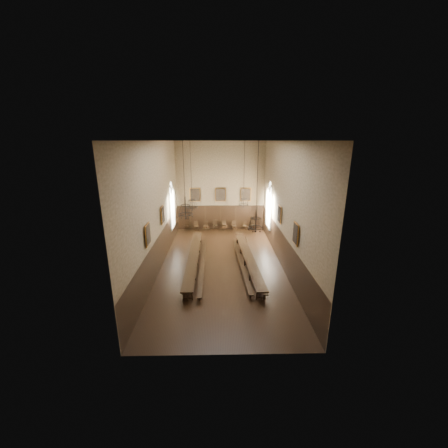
{
  "coord_description": "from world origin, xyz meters",
  "views": [
    {
      "loc": [
        -0.2,
        -18.84,
        9.0
      ],
      "look_at": [
        0.21,
        1.5,
        2.8
      ],
      "focal_mm": 22.0,
      "sensor_mm": 36.0,
      "label": 1
    }
  ],
  "objects_px": {
    "chair_1": "(196,228)",
    "chandelier_front_right": "(256,222)",
    "table_right": "(248,261)",
    "chair_7": "(253,227)",
    "chandelier_back_right": "(244,200)",
    "chandelier_front_left": "(185,210)",
    "bench_right_outer": "(254,261)",
    "bench_left_inner": "(203,263)",
    "table_left": "(194,260)",
    "chair_3": "(216,227)",
    "chair_5": "(234,227)",
    "bench_right_inner": "(241,263)",
    "chandelier_back_left": "(192,203)",
    "chair_0": "(187,227)",
    "chair_6": "(244,227)",
    "chair_2": "(206,228)",
    "chair_4": "(224,227)",
    "bench_left_outer": "(188,263)"
  },
  "relations": [
    {
      "from": "chandelier_front_left",
      "to": "table_right",
      "type": "bearing_deg",
      "value": 30.94
    },
    {
      "from": "chandelier_back_left",
      "to": "chandelier_back_right",
      "type": "xyz_separation_m",
      "value": [
        4.11,
        0.44,
        0.14
      ]
    },
    {
      "from": "bench_left_outer",
      "to": "chair_3",
      "type": "height_order",
      "value": "chair_3"
    },
    {
      "from": "chair_7",
      "to": "chandelier_back_left",
      "type": "relative_size",
      "value": 0.2
    },
    {
      "from": "chair_1",
      "to": "chandelier_back_right",
      "type": "height_order",
      "value": "chandelier_back_right"
    },
    {
      "from": "table_right",
      "to": "chair_5",
      "type": "distance_m",
      "value": 8.57
    },
    {
      "from": "table_left",
      "to": "chandelier_back_left",
      "type": "xyz_separation_m",
      "value": [
        -0.21,
        2.26,
        3.87
      ]
    },
    {
      "from": "table_left",
      "to": "bench_left_inner",
      "type": "xyz_separation_m",
      "value": [
        0.67,
        -0.35,
        -0.13
      ]
    },
    {
      "from": "chandelier_back_right",
      "to": "chair_1",
      "type": "bearing_deg",
      "value": 127.62
    },
    {
      "from": "chair_1",
      "to": "table_left",
      "type": "bearing_deg",
      "value": -104.65
    },
    {
      "from": "bench_right_outer",
      "to": "chair_7",
      "type": "distance_m",
      "value": 8.52
    },
    {
      "from": "chandelier_front_right",
      "to": "chair_1",
      "type": "bearing_deg",
      "value": 111.75
    },
    {
      "from": "chandelier_front_left",
      "to": "chair_5",
      "type": "bearing_deg",
      "value": 71.8
    },
    {
      "from": "chair_3",
      "to": "chair_7",
      "type": "distance_m",
      "value": 4.0
    },
    {
      "from": "bench_right_outer",
      "to": "chair_5",
      "type": "xyz_separation_m",
      "value": [
        -1.05,
        8.34,
        -0.0
      ]
    },
    {
      "from": "chair_0",
      "to": "chandelier_back_left",
      "type": "height_order",
      "value": "chandelier_back_left"
    },
    {
      "from": "chair_1",
      "to": "chandelier_back_right",
      "type": "xyz_separation_m",
      "value": [
        4.35,
        -5.64,
        4.13
      ]
    },
    {
      "from": "table_right",
      "to": "bench_right_inner",
      "type": "distance_m",
      "value": 0.58
    },
    {
      "from": "table_left",
      "to": "chair_3",
      "type": "distance_m",
      "value": 8.61
    },
    {
      "from": "bench_right_inner",
      "to": "chair_3",
      "type": "distance_m",
      "value": 9.03
    },
    {
      "from": "table_right",
      "to": "chair_7",
      "type": "relative_size",
      "value": 10.01
    },
    {
      "from": "chandelier_front_right",
      "to": "table_left",
      "type": "bearing_deg",
      "value": 142.81
    },
    {
      "from": "chandelier_back_right",
      "to": "chandelier_front_left",
      "type": "height_order",
      "value": "same"
    },
    {
      "from": "chair_6",
      "to": "chair_2",
      "type": "bearing_deg",
      "value": -164.04
    },
    {
      "from": "bench_right_outer",
      "to": "chandelier_front_left",
      "type": "height_order",
      "value": "chandelier_front_left"
    },
    {
      "from": "bench_left_inner",
      "to": "bench_right_inner",
      "type": "distance_m",
      "value": 2.85
    },
    {
      "from": "chair_1",
      "to": "chair_7",
      "type": "bearing_deg",
      "value": -16.52
    },
    {
      "from": "chair_5",
      "to": "chair_7",
      "type": "height_order",
      "value": "chair_7"
    },
    {
      "from": "bench_right_outer",
      "to": "bench_left_outer",
      "type": "bearing_deg",
      "value": -178.11
    },
    {
      "from": "chair_3",
      "to": "chandelier_back_left",
      "type": "height_order",
      "value": "chandelier_back_left"
    },
    {
      "from": "chair_0",
      "to": "chair_1",
      "type": "bearing_deg",
      "value": 11.02
    },
    {
      "from": "chair_7",
      "to": "chair_0",
      "type": "bearing_deg",
      "value": 166.87
    },
    {
      "from": "bench_left_inner",
      "to": "bench_right_outer",
      "type": "bearing_deg",
      "value": 5.1
    },
    {
      "from": "chair_4",
      "to": "chair_7",
      "type": "xyz_separation_m",
      "value": [
        3.07,
        0.14,
        -0.0
      ]
    },
    {
      "from": "bench_left_inner",
      "to": "chandelier_front_left",
      "type": "relative_size",
      "value": 2.22
    },
    {
      "from": "bench_right_inner",
      "to": "chair_1",
      "type": "distance_m",
      "value": 9.55
    },
    {
      "from": "chandelier_back_right",
      "to": "chair_2",
      "type": "bearing_deg",
      "value": 121.09
    },
    {
      "from": "chair_1",
      "to": "chandelier_front_right",
      "type": "xyz_separation_m",
      "value": [
        4.58,
        -11.48,
        3.97
      ]
    },
    {
      "from": "chair_4",
      "to": "chair_6",
      "type": "bearing_deg",
      "value": -12.33
    },
    {
      "from": "table_right",
      "to": "chandelier_front_right",
      "type": "relative_size",
      "value": 1.97
    },
    {
      "from": "table_right",
      "to": "chandelier_front_right",
      "type": "xyz_separation_m",
      "value": [
        0.07,
        -2.94,
        3.86
      ]
    },
    {
      "from": "chair_0",
      "to": "chandelier_back_right",
      "type": "relative_size",
      "value": 0.2
    },
    {
      "from": "bench_right_outer",
      "to": "chandelier_back_left",
      "type": "relative_size",
      "value": 1.96
    },
    {
      "from": "table_left",
      "to": "chair_2",
      "type": "xyz_separation_m",
      "value": [
        0.51,
        8.33,
        -0.13
      ]
    },
    {
      "from": "chair_1",
      "to": "chandelier_back_right",
      "type": "relative_size",
      "value": 0.19
    },
    {
      "from": "bench_left_inner",
      "to": "chair_5",
      "type": "distance_m",
      "value": 9.14
    },
    {
      "from": "chair_6",
      "to": "bench_left_outer",
      "type": "bearing_deg",
      "value": -106.05
    },
    {
      "from": "table_left",
      "to": "table_right",
      "type": "relative_size",
      "value": 1.04
    },
    {
      "from": "bench_right_outer",
      "to": "chandelier_front_right",
      "type": "height_order",
      "value": "chandelier_front_right"
    },
    {
      "from": "chandelier_front_right",
      "to": "bench_left_inner",
      "type": "bearing_deg",
      "value": 141.15
    }
  ]
}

